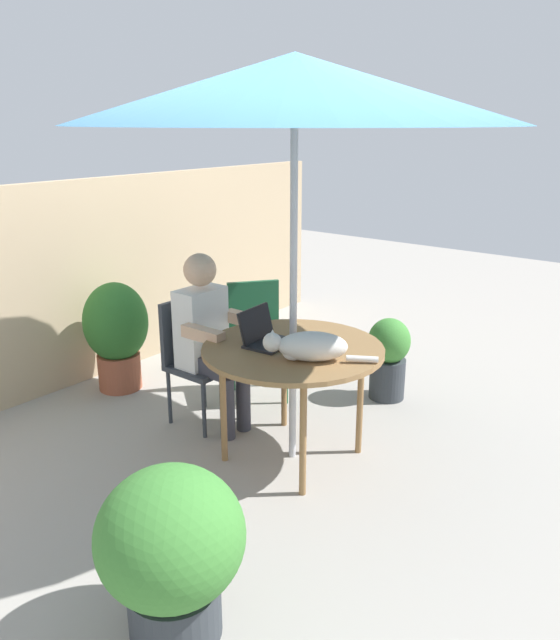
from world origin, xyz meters
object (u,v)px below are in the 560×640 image
at_px(chair_occupied, 194,351).
at_px(patio_table, 293,355).
at_px(laptop, 263,333).
at_px(chair_empty, 256,331).
at_px(potted_plant_corner, 171,547).
at_px(patio_umbrella, 295,89).
at_px(potted_plant_by_chair, 388,356).
at_px(person_seated, 209,333).
at_px(cat, 308,347).
at_px(potted_plant_near_fence, 117,330).

bearing_deg(chair_occupied, patio_table, -90.00).
bearing_deg(laptop, chair_empty, 43.15).
relative_size(laptop, potted_plant_corner, 0.42).
xyz_separation_m(patio_umbrella, potted_plant_by_chair, (1.16, -0.03, -1.86)).
bearing_deg(chair_occupied, laptop, -95.17).
height_order(laptop, potted_plant_by_chair, laptop).
relative_size(chair_occupied, potted_plant_by_chair, 1.38).
bearing_deg(person_seated, patio_umbrella, -90.00).
bearing_deg(patio_table, potted_plant_by_chair, -1.60).
height_order(person_seated, potted_plant_by_chair, person_seated).
bearing_deg(patio_table, chair_empty, 53.14).
distance_m(chair_occupied, person_seated, 0.23).
xyz_separation_m(patio_umbrella, cat, (-0.12, -0.20, -1.38)).
distance_m(patio_table, cat, 0.27).
height_order(person_seated, potted_plant_near_fence, person_seated).
bearing_deg(person_seated, potted_plant_by_chair, -32.69).
xyz_separation_m(patio_table, potted_plant_near_fence, (0.00, 1.73, -0.20)).
height_order(patio_table, potted_plant_near_fence, potted_plant_near_fence).
bearing_deg(potted_plant_corner, potted_plant_by_chair, 9.99).
distance_m(cat, potted_plant_corner, 1.42).
height_order(laptop, cat, laptop).
height_order(person_seated, potted_plant_corner, person_seated).
bearing_deg(potted_plant_corner, chair_occupied, 43.19).
distance_m(patio_umbrella, cat, 1.40).
distance_m(patio_table, potted_plant_near_fence, 1.74).
bearing_deg(laptop, potted_plant_by_chair, -10.04).
distance_m(patio_table, potted_plant_by_chair, 1.21).
xyz_separation_m(laptop, potted_plant_by_chair, (1.22, -0.22, -0.46)).
bearing_deg(potted_plant_near_fence, potted_plant_corner, -123.21).
relative_size(cat, potted_plant_by_chair, 0.89).
xyz_separation_m(chair_occupied, potted_plant_corner, (-1.45, -1.36, -0.09)).
bearing_deg(cat, potted_plant_corner, -167.59).
xyz_separation_m(chair_empty, cat, (-0.74, -1.02, 0.32)).
xyz_separation_m(patio_table, potted_plant_by_chair, (1.16, -0.03, -0.34)).
xyz_separation_m(cat, potted_plant_corner, (-1.33, -0.29, -0.40)).
height_order(patio_table, potted_plant_by_chair, patio_table).
relative_size(person_seated, laptop, 3.80).
bearing_deg(chair_occupied, patio_umbrella, -90.00).
bearing_deg(potted_plant_by_chair, person_seated, 147.31).
bearing_deg(chair_occupied, potted_plant_corner, -136.81).
xyz_separation_m(patio_umbrella, chair_occupied, (0.00, 0.87, -1.69)).
bearing_deg(chair_occupied, person_seated, -90.00).
relative_size(patio_umbrella, potted_plant_by_chair, 3.87).
bearing_deg(patio_table, potted_plant_near_fence, 89.91).
bearing_deg(chair_empty, patio_umbrella, -126.86).
bearing_deg(person_seated, patio_table, -90.00).
bearing_deg(cat, patio_umbrella, 58.16).
bearing_deg(patio_table, laptop, 108.61).
height_order(potted_plant_by_chair, potted_plant_corner, potted_plant_corner).
xyz_separation_m(patio_table, person_seated, (0.00, 0.71, -0.01)).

